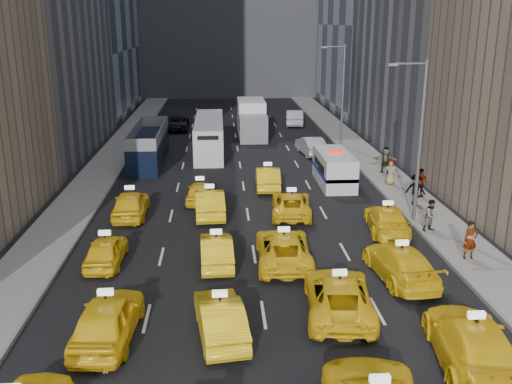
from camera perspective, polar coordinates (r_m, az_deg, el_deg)
ground at (r=20.92m, az=1.19°, el=-14.80°), size 160.00×160.00×0.00m
sidewalk_west at (r=45.01m, az=-15.05°, el=2.21°), size 3.00×90.00×0.15m
sidewalk_east at (r=45.74m, az=11.72°, el=2.67°), size 3.00×90.00×0.15m
curb_west at (r=44.75m, az=-13.23°, el=2.28°), size 0.15×90.00×0.18m
curb_east at (r=45.38m, az=9.95°, el=2.67°), size 0.15×90.00×0.18m
streetlight_near at (r=32.21m, az=15.93°, el=5.34°), size 2.15×0.22×9.00m
streetlight_far at (r=51.26m, az=8.55°, el=9.84°), size 2.15×0.22×9.00m
taxi_4 at (r=21.34m, az=-14.61°, el=-12.16°), size 2.25×4.95×1.65m
taxi_5 at (r=21.01m, az=-3.59°, el=-12.41°), size 2.11×4.56×1.45m
taxi_6 at (r=22.66m, az=8.26°, el=-10.19°), size 3.04×5.60×1.49m
taxi_7 at (r=20.52m, az=20.87°, el=-14.00°), size 3.08×6.00×1.67m
taxi_8 at (r=27.58m, az=-14.77°, el=-5.70°), size 1.65×3.97×1.34m
taxi_9 at (r=26.76m, az=-3.98°, el=-5.81°), size 1.64×4.26×1.38m
taxi_10 at (r=26.80m, az=2.77°, el=-5.66°), size 2.64×5.38×1.47m
taxi_11 at (r=25.98m, az=14.25°, el=-6.91°), size 2.55×5.30×1.49m
taxi_12 at (r=33.74m, az=-12.43°, el=-1.18°), size 1.87×4.58×1.56m
taxi_13 at (r=33.33m, az=-4.65°, el=-1.05°), size 1.86×4.79×1.56m
taxi_14 at (r=33.38m, az=3.56°, el=-1.21°), size 2.67×4.98×1.33m
taxi_15 at (r=31.46m, az=12.96°, el=-2.67°), size 2.57×5.08×1.41m
taxi_16 at (r=35.86m, az=-5.61°, el=0.02°), size 1.90×4.01×1.33m
taxi_17 at (r=38.63m, az=1.17°, el=1.44°), size 1.72×4.54×1.48m
nypd_van at (r=39.86m, az=7.83°, el=2.28°), size 2.69×5.76×2.39m
double_decker at (r=46.26m, az=-10.66°, el=4.62°), size 2.83×10.13×2.91m
city_bus at (r=49.38m, az=-4.70°, el=5.61°), size 3.64×11.40×2.89m
box_truck at (r=56.06m, az=-0.43°, el=7.29°), size 2.63×7.59×3.46m
misc_car_0 at (r=48.82m, az=5.51°, el=4.66°), size 2.20×4.82×1.53m
misc_car_1 at (r=60.37m, az=-7.97°, el=6.90°), size 2.52×5.45×1.52m
misc_car_2 at (r=64.82m, az=0.35°, el=7.78°), size 2.95×5.80×1.61m
misc_car_3 at (r=64.08m, az=-5.08°, el=7.55°), size 2.26×4.54×1.49m
misc_car_4 at (r=62.60m, az=3.89°, el=7.44°), size 2.36×5.26×1.68m
pedestrian_0 at (r=28.64m, az=20.64°, el=-4.52°), size 0.69×0.46×1.86m
pedestrian_1 at (r=31.70m, az=17.14°, el=-2.25°), size 0.95×0.70×1.74m
pedestrian_2 at (r=35.88m, az=15.65°, el=0.22°), size 1.34×0.93×1.92m
pedestrian_3 at (r=37.61m, az=16.10°, el=0.88°), size 1.17×0.72×1.86m
pedestrian_4 at (r=40.07m, az=13.31°, el=1.99°), size 0.97×0.75×1.76m
pedestrian_5 at (r=43.09m, az=12.83°, el=3.15°), size 1.84×1.11×1.92m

